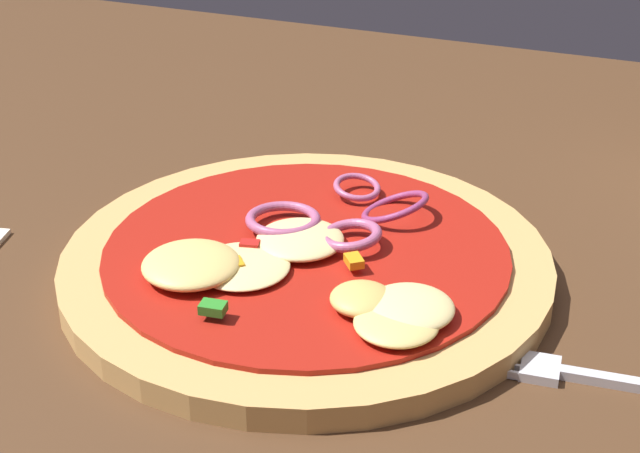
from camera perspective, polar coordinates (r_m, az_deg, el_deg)
dining_table at (r=0.50m, az=3.02°, el=-6.92°), size 1.26×0.94×0.03m
pizza at (r=0.52m, az=-0.82°, el=-2.12°), size 0.27×0.27×0.03m
fork at (r=0.47m, az=17.71°, el=-8.79°), size 0.19×0.03×0.01m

